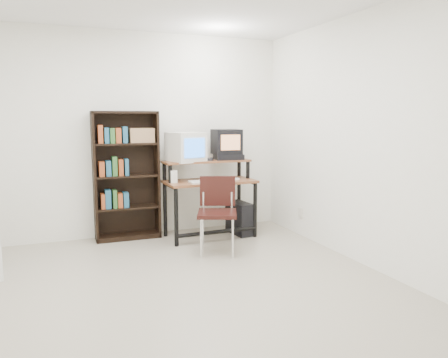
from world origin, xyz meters
name	(u,v)px	position (x,y,z in m)	size (l,w,h in m)	color
floor	(176,289)	(0.00, 0.00, -0.01)	(4.00, 4.00, 0.01)	#B3A994
back_wall	(133,135)	(0.00, 2.00, 1.30)	(4.00, 0.01, 2.60)	white
front_wall	(294,171)	(0.00, -2.00, 1.30)	(4.00, 0.01, 2.60)	white
right_wall	(363,140)	(2.00, 0.00, 1.30)	(0.01, 4.00, 2.60)	white
computer_desk	(209,184)	(0.87, 1.55, 0.68)	(1.15, 0.60, 0.98)	brown
crt_monitor	(186,147)	(0.60, 1.65, 1.16)	(0.49, 0.49, 0.37)	silver
vcr	(229,157)	(1.17, 1.63, 1.01)	(0.36, 0.26, 0.08)	black
crt_tv	(226,142)	(1.16, 1.68, 1.21)	(0.36, 0.36, 0.32)	black
cd_spindle	(209,160)	(0.88, 1.58, 0.99)	(0.12, 0.12, 0.05)	#26262B
keyboard	(208,182)	(0.80, 1.37, 0.74)	(0.47, 0.21, 0.04)	silver
mousepad	(237,181)	(1.20, 1.44, 0.72)	(0.22, 0.18, 0.01)	black
mouse	(235,179)	(1.19, 1.44, 0.74)	(0.10, 0.06, 0.03)	white
desk_speaker	(174,177)	(0.39, 1.49, 0.80)	(0.08, 0.07, 0.17)	silver
pc_tower	(240,218)	(1.29, 1.51, 0.21)	(0.20, 0.45, 0.42)	black
school_chair	(217,206)	(0.74, 0.90, 0.53)	(0.56, 0.56, 0.86)	black
bookshelf	(126,173)	(-0.13, 1.85, 0.83)	(0.81, 0.28, 1.61)	black
wall_outlet	(300,213)	(1.99, 1.15, 0.30)	(0.02, 0.08, 0.12)	beige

